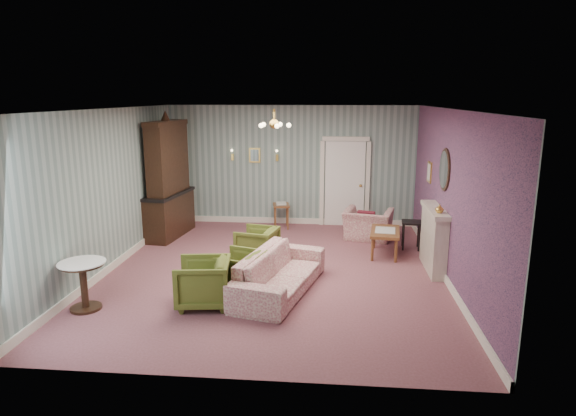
# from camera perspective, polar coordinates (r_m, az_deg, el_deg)

# --- Properties ---
(floor) EXTENTS (7.00, 7.00, 0.00)m
(floor) POSITION_cam_1_polar(r_m,az_deg,el_deg) (9.03, -1.51, -7.36)
(floor) COLOR #854D56
(floor) RESTS_ON ground
(ceiling) EXTENTS (7.00, 7.00, 0.00)m
(ceiling) POSITION_cam_1_polar(r_m,az_deg,el_deg) (8.48, -1.63, 11.36)
(ceiling) COLOR white
(ceiling) RESTS_ON ground
(wall_back) EXTENTS (6.00, 0.00, 6.00)m
(wall_back) POSITION_cam_1_polar(r_m,az_deg,el_deg) (12.07, 0.41, 4.90)
(wall_back) COLOR slate
(wall_back) RESTS_ON ground
(wall_front) EXTENTS (6.00, 0.00, 6.00)m
(wall_front) POSITION_cam_1_polar(r_m,az_deg,el_deg) (5.29, -6.07, -5.63)
(wall_front) COLOR slate
(wall_front) RESTS_ON ground
(wall_left) EXTENTS (0.00, 7.00, 7.00)m
(wall_left) POSITION_cam_1_polar(r_m,az_deg,el_deg) (9.47, -19.91, 1.92)
(wall_left) COLOR slate
(wall_left) RESTS_ON ground
(wall_right) EXTENTS (0.00, 7.00, 7.00)m
(wall_right) POSITION_cam_1_polar(r_m,az_deg,el_deg) (8.81, 18.21, 1.27)
(wall_right) COLOR slate
(wall_right) RESTS_ON ground
(wall_right_floral) EXTENTS (0.00, 7.00, 7.00)m
(wall_right_floral) POSITION_cam_1_polar(r_m,az_deg,el_deg) (8.80, 18.12, 1.27)
(wall_right_floral) COLOR #AA557A
(wall_right_floral) RESTS_ON ground
(door) EXTENTS (1.12, 0.12, 2.16)m
(door) POSITION_cam_1_polar(r_m,az_deg,el_deg) (12.05, 6.57, 3.02)
(door) COLOR white
(door) RESTS_ON floor
(olive_chair_a) EXTENTS (0.82, 0.87, 0.80)m
(olive_chair_a) POSITION_cam_1_polar(r_m,az_deg,el_deg) (7.63, -9.80, -8.23)
(olive_chair_a) COLOR #566122
(olive_chair_a) RESTS_ON floor
(olive_chair_b) EXTENTS (0.86, 0.89, 0.74)m
(olive_chair_b) POSITION_cam_1_polar(r_m,az_deg,el_deg) (8.09, -5.68, -7.09)
(olive_chair_b) COLOR #566122
(olive_chair_b) RESTS_ON floor
(olive_chair_c) EXTENTS (0.80, 0.83, 0.73)m
(olive_chair_c) POSITION_cam_1_polar(r_m,az_deg,el_deg) (9.51, -3.59, -4.02)
(olive_chair_c) COLOR #566122
(olive_chair_c) RESTS_ON floor
(sofa_chintz) EXTENTS (1.21, 2.38, 0.89)m
(sofa_chintz) POSITION_cam_1_polar(r_m,az_deg,el_deg) (8.01, -0.97, -6.65)
(sofa_chintz) COLOR #963C4F
(sofa_chintz) RESTS_ON floor
(wingback_chair) EXTENTS (1.15, 0.89, 0.89)m
(wingback_chair) POSITION_cam_1_polar(r_m,az_deg,el_deg) (11.06, 9.24, -1.31)
(wingback_chair) COLOR #963C4F
(wingback_chair) RESTS_ON floor
(dresser) EXTENTS (0.76, 1.70, 2.75)m
(dresser) POSITION_cam_1_polar(r_m,az_deg,el_deg) (11.31, -13.73, 3.60)
(dresser) COLOR black
(dresser) RESTS_ON floor
(fireplace) EXTENTS (0.30, 1.40, 1.16)m
(fireplace) POSITION_cam_1_polar(r_m,az_deg,el_deg) (9.36, 16.47, -3.44)
(fireplace) COLOR beige
(fireplace) RESTS_ON floor
(mantel_vase) EXTENTS (0.15, 0.15, 0.15)m
(mantel_vase) POSITION_cam_1_polar(r_m,az_deg,el_deg) (8.81, 17.10, -0.08)
(mantel_vase) COLOR gold
(mantel_vase) RESTS_ON fireplace
(oval_mirror) EXTENTS (0.04, 0.76, 0.84)m
(oval_mirror) POSITION_cam_1_polar(r_m,az_deg,el_deg) (9.12, 17.60, 4.25)
(oval_mirror) COLOR white
(oval_mirror) RESTS_ON wall_right
(framed_print) EXTENTS (0.04, 0.34, 0.42)m
(framed_print) POSITION_cam_1_polar(r_m,az_deg,el_deg) (10.46, 16.03, 4.00)
(framed_print) COLOR gold
(framed_print) RESTS_ON wall_right
(coffee_table) EXTENTS (0.67, 1.06, 0.51)m
(coffee_table) POSITION_cam_1_polar(r_m,az_deg,el_deg) (10.06, 11.10, -3.93)
(coffee_table) COLOR brown
(coffee_table) RESTS_ON floor
(side_table_black) EXTENTS (0.43, 0.43, 0.59)m
(side_table_black) POSITION_cam_1_polar(r_m,az_deg,el_deg) (10.56, 14.01, -3.06)
(side_table_black) COLOR black
(side_table_black) RESTS_ON floor
(pedestal_table) EXTENTS (0.81, 0.81, 0.75)m
(pedestal_table) POSITION_cam_1_polar(r_m,az_deg,el_deg) (7.99, -22.51, -8.28)
(pedestal_table) COLOR black
(pedestal_table) RESTS_ON floor
(nesting_table) EXTENTS (0.45, 0.54, 0.63)m
(nesting_table) POSITION_cam_1_polar(r_m,az_deg,el_deg) (11.87, -0.79, -0.81)
(nesting_table) COLOR brown
(nesting_table) RESTS_ON floor
(gilt_mirror_back) EXTENTS (0.28, 0.06, 0.36)m
(gilt_mirror_back) POSITION_cam_1_polar(r_m,az_deg,el_deg) (12.11, -3.88, 6.09)
(gilt_mirror_back) COLOR gold
(gilt_mirror_back) RESTS_ON wall_back
(sconce_left) EXTENTS (0.16, 0.12, 0.30)m
(sconce_left) POSITION_cam_1_polar(r_m,az_deg,el_deg) (12.19, -6.46, 6.08)
(sconce_left) COLOR gold
(sconce_left) RESTS_ON wall_back
(sconce_right) EXTENTS (0.16, 0.12, 0.30)m
(sconce_right) POSITION_cam_1_polar(r_m,az_deg,el_deg) (12.02, -1.29, 6.07)
(sconce_right) COLOR gold
(sconce_right) RESTS_ON wall_back
(chandelier) EXTENTS (0.56, 0.56, 0.36)m
(chandelier) POSITION_cam_1_polar(r_m,az_deg,el_deg) (8.49, -1.61, 9.54)
(chandelier) COLOR gold
(chandelier) RESTS_ON ceiling
(burgundy_cushion) EXTENTS (0.41, 0.28, 0.39)m
(burgundy_cushion) POSITION_cam_1_polar(r_m,az_deg,el_deg) (10.90, 9.03, -1.32)
(burgundy_cushion) COLOR maroon
(burgundy_cushion) RESTS_ON wingback_chair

